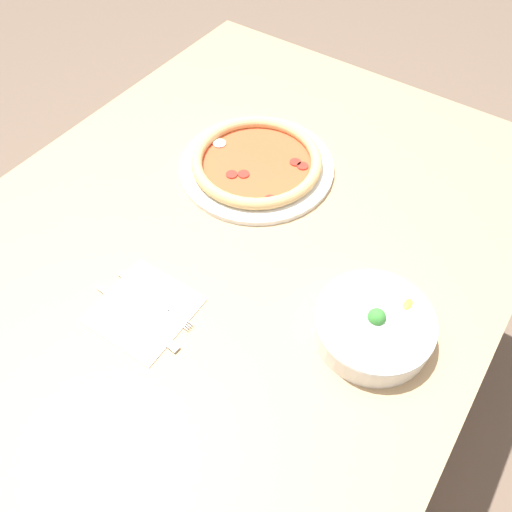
# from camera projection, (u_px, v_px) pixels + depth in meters

# --- Properties ---
(ground_plane) EXTENTS (8.00, 8.00, 0.00)m
(ground_plane) POSITION_uv_depth(u_px,v_px,m) (246.00, 377.00, 1.66)
(ground_plane) COLOR brown
(dining_table) EXTENTS (1.34, 1.07, 0.77)m
(dining_table) POSITION_uv_depth(u_px,v_px,m) (242.00, 252.00, 1.12)
(dining_table) COLOR tan
(dining_table) RESTS_ON ground_plane
(pizza) EXTENTS (0.36, 0.36, 0.04)m
(pizza) POSITION_uv_depth(u_px,v_px,m) (257.00, 163.00, 1.14)
(pizza) COLOR white
(pizza) RESTS_ON dining_table
(bowl) EXTENTS (0.21, 0.21, 0.07)m
(bowl) POSITION_uv_depth(u_px,v_px,m) (374.00, 324.00, 0.87)
(bowl) COLOR white
(bowl) RESTS_ON dining_table
(napkin) EXTENTS (0.17, 0.17, 0.00)m
(napkin) POSITION_uv_depth(u_px,v_px,m) (144.00, 310.00, 0.92)
(napkin) COLOR white
(napkin) RESTS_ON dining_table
(fork) EXTENTS (0.03, 0.19, 0.00)m
(fork) POSITION_uv_depth(u_px,v_px,m) (152.00, 299.00, 0.93)
(fork) COLOR silver
(fork) RESTS_ON napkin
(knife) EXTENTS (0.03, 0.21, 0.01)m
(knife) POSITION_uv_depth(u_px,v_px,m) (133.00, 314.00, 0.91)
(knife) COLOR silver
(knife) RESTS_ON napkin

